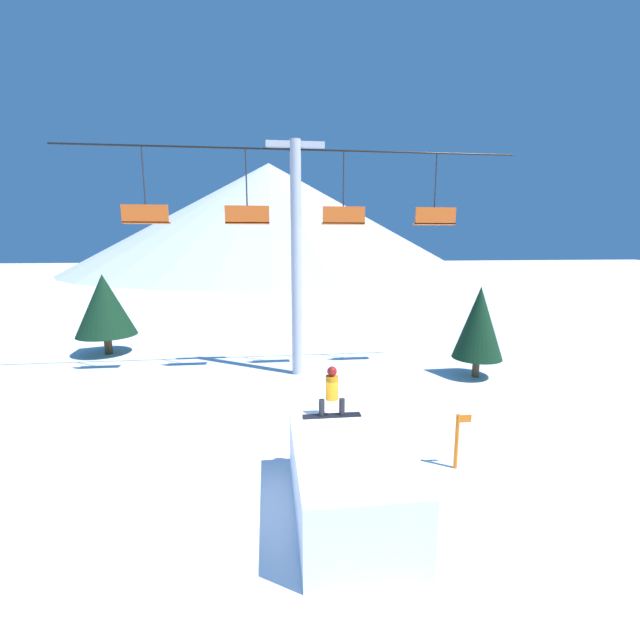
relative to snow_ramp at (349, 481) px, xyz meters
name	(u,v)px	position (x,y,z in m)	size (l,w,h in m)	color
ground_plane	(303,505)	(-0.96, 0.44, -0.79)	(220.00, 220.00, 0.00)	white
mountain_ridge	(270,217)	(-0.96, 80.04, 9.54)	(76.01, 76.01, 20.66)	silver
snow_ramp	(349,481)	(0.00, 0.00, 0.00)	(2.32, 4.11, 1.58)	white
snowboarder	(332,392)	(-0.12, 1.63, 1.43)	(1.45, 0.31, 1.29)	black
chairlift	(296,242)	(-0.39, 10.10, 5.01)	(18.92, 0.46, 9.92)	#B2B2B7
pine_tree_near	(479,323)	(7.31, 8.72, 1.62)	(2.11, 2.11, 3.98)	#4C3823
pine_tree_far	(105,305)	(-10.01, 14.70, 1.80)	(2.99, 2.99, 4.19)	#4C3823
trail_marker	(457,439)	(3.17, 1.55, 0.01)	(0.41, 0.10, 1.49)	orange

